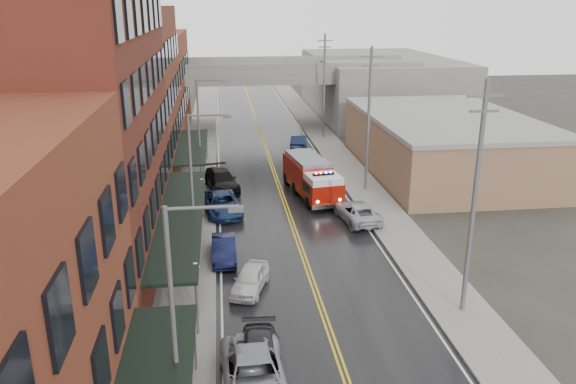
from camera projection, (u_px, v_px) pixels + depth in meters
road at (289, 215)px, 42.45m from camera, size 11.00×160.00×0.02m
sidewalk_left at (191, 218)px, 41.58m from camera, size 3.00×160.00×0.15m
sidewalk_right at (383, 210)px, 43.27m from camera, size 3.00×160.00×0.15m
curb_left at (214, 217)px, 41.77m from camera, size 0.30×160.00×0.15m
curb_right at (362, 211)px, 43.08m from camera, size 0.30×160.00×0.15m
brick_building_b at (69, 120)px, 31.45m from camera, size 9.00×20.00×18.00m
brick_building_c at (121, 97)px, 48.39m from camera, size 9.00×15.00×15.00m
brick_building_far at (146, 86)px, 65.33m from camera, size 9.00×20.00×12.00m
tan_building at (444, 145)px, 52.90m from camera, size 14.00×22.00×5.00m
right_far_block at (379, 85)px, 80.86m from camera, size 18.00×30.00×8.00m
awning_1 at (181, 215)px, 34.05m from camera, size 2.60×18.00×3.09m
awning_2 at (192, 146)px, 50.51m from camera, size 2.60×13.00×3.09m
globe_lamp_1 at (196, 277)px, 27.81m from camera, size 0.44×0.44×3.12m
globe_lamp_2 at (202, 189)px, 40.97m from camera, size 0.44×0.44×3.12m
street_lamp_0 at (180, 310)px, 19.35m from camera, size 2.64×0.22×9.00m
street_lamp_1 at (195, 176)px, 34.39m from camera, size 2.64×0.22×9.00m
street_lamp_2 at (201, 123)px, 49.44m from camera, size 2.64×0.22×9.00m
utility_pole_0 at (475, 197)px, 27.16m from camera, size 1.80×0.24×12.00m
utility_pole_1 at (369, 118)px, 45.97m from camera, size 1.80×0.24×12.00m
utility_pole_2 at (324, 84)px, 64.77m from camera, size 1.80×0.24×12.00m
overpass at (258, 80)px, 70.63m from camera, size 40.00×10.00×7.50m
fire_truck at (312, 177)px, 46.10m from camera, size 4.37×8.68×3.06m
parked_car_left_2 at (254, 376)px, 22.85m from camera, size 2.88×5.86×1.60m
parked_car_left_3 at (260, 357)px, 24.28m from camera, size 2.13×4.73×1.34m
parked_car_left_4 at (250, 279)px, 31.18m from camera, size 2.72×4.23×1.34m
parked_car_left_5 at (224, 249)px, 34.88m from camera, size 1.51×4.23×1.39m
parked_car_left_6 at (222, 204)px, 42.54m from camera, size 3.38×5.90×1.55m
parked_car_left_7 at (221, 180)px, 48.01m from camera, size 3.44×6.13×1.68m
parked_car_right_0 at (357, 212)px, 41.09m from camera, size 2.97×5.35×1.41m
parked_car_right_1 at (326, 187)px, 46.58m from camera, size 3.18×5.30×1.44m
parked_car_right_2 at (309, 160)px, 54.69m from camera, size 2.73×4.44×1.41m
parked_car_right_3 at (299, 142)px, 61.77m from camera, size 2.46×4.73×1.48m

